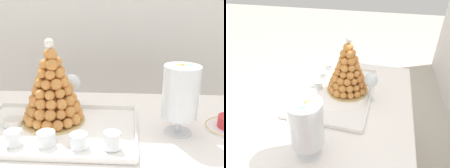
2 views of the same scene
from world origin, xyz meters
TOP-DOWN VIEW (x-y plane):
  - buffet_table at (0.00, 0.00)m, footprint 1.29×0.80m
  - serving_tray at (-0.21, -0.04)m, footprint 0.61×0.42m
  - croquembouche at (-0.23, 0.02)m, footprint 0.25×0.25m
  - dessert_cup_left at (-0.44, -0.16)m, footprint 0.06×0.06m
  - dessert_cup_mid_left at (-0.33, -0.16)m, footprint 0.06×0.06m
  - dessert_cup_centre at (-0.21, -0.16)m, footprint 0.06×0.06m
  - dessert_cup_mid_right at (-0.10, -0.16)m, footprint 0.06×0.06m
  - dessert_cup_right at (0.01, -0.17)m, footprint 0.06×0.06m
  - creme_brulee_ramekin at (-0.39, -0.01)m, footprint 0.09×0.09m
  - macaron_goblet at (0.25, -0.03)m, footprint 0.13×0.13m
  - wine_glass at (-0.19, 0.16)m, footprint 0.08×0.08m

SIDE VIEW (x-z plane):
  - buffet_table at x=0.00m, z-range 0.27..1.00m
  - serving_tray at x=-0.21m, z-range 0.72..0.75m
  - creme_brulee_ramekin at x=-0.39m, z-range 0.74..0.76m
  - dessert_cup_mid_right at x=-0.10m, z-range 0.74..0.78m
  - dessert_cup_centre at x=-0.21m, z-range 0.74..0.78m
  - dessert_cup_mid_left at x=-0.33m, z-range 0.74..0.79m
  - dessert_cup_left at x=-0.44m, z-range 0.74..0.79m
  - dessert_cup_right at x=0.01m, z-range 0.73..0.79m
  - wine_glass at x=-0.19m, z-range 0.77..0.94m
  - croquembouche at x=-0.23m, z-range 0.70..1.04m
  - macaron_goblet at x=0.25m, z-range 0.75..1.03m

